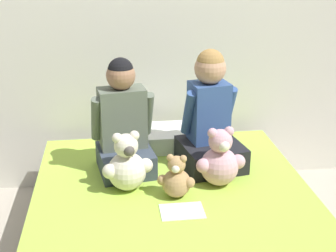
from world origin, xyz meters
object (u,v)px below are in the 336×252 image
object	(u,v)px
sign_card	(182,211)
teddy_bear_held_by_left_child	(127,165)
bed	(178,242)
child_on_left	(123,125)
child_on_right	(210,120)
teddy_bear_between_children	(176,179)
pillow_at_headboard	(161,138)
teddy_bear_held_by_right_child	(220,161)

from	to	relation	value
sign_card	teddy_bear_held_by_left_child	bearing A→B (deg)	133.69
teddy_bear_held_by_left_child	bed	bearing A→B (deg)	-58.12
bed	child_on_left	distance (m)	0.70
child_on_right	teddy_bear_between_children	size ratio (longest dim) A/B	2.91
child_on_left	pillow_at_headboard	size ratio (longest dim) A/B	1.43
child_on_left	teddy_bear_between_children	xyz separation A→B (m)	(0.25, -0.34, -0.17)
teddy_bear_held_by_right_child	teddy_bear_between_children	distance (m)	0.27
sign_card	bed	bearing A→B (deg)	120.81
child_on_right	sign_card	xyz separation A→B (m)	(-0.23, -0.49, -0.27)
teddy_bear_held_by_left_child	pillow_at_headboard	bearing A→B (deg)	52.72
child_on_right	teddy_bear_between_children	world-z (taller)	child_on_right
bed	child_on_right	xyz separation A→B (m)	(0.25, 0.46, 0.47)
child_on_left	pillow_at_headboard	world-z (taller)	child_on_left
teddy_bear_between_children	pillow_at_headboard	size ratio (longest dim) A/B	0.52
bed	pillow_at_headboard	world-z (taller)	pillow_at_headboard
child_on_right	teddy_bear_held_by_right_child	world-z (taller)	child_on_right
teddy_bear_held_by_left_child	pillow_at_headboard	distance (m)	0.57
pillow_at_headboard	bed	bearing A→B (deg)	-90.00
sign_card	child_on_left	bearing A→B (deg)	117.27
child_on_left	teddy_bear_held_by_left_child	xyz separation A→B (m)	(0.01, -0.23, -0.13)
teddy_bear_between_children	sign_card	xyz separation A→B (m)	(0.01, -0.15, -0.09)
child_on_left	teddy_bear_held_by_left_child	world-z (taller)	child_on_left
bed	teddy_bear_held_by_left_child	bearing A→B (deg)	134.86
bed	child_on_right	distance (m)	0.70
child_on_right	sign_card	bearing A→B (deg)	-125.90
teddy_bear_held_by_right_child	teddy_bear_between_children	size ratio (longest dim) A/B	1.40
child_on_left	sign_card	world-z (taller)	child_on_left
bed	child_on_left	world-z (taller)	child_on_left
child_on_left	child_on_right	world-z (taller)	child_on_right
teddy_bear_between_children	child_on_right	bearing A→B (deg)	73.61
bed	child_on_right	bearing A→B (deg)	61.99
sign_card	pillow_at_headboard	bearing A→B (deg)	91.14
teddy_bear_held_by_left_child	pillow_at_headboard	world-z (taller)	teddy_bear_held_by_left_child
pillow_at_headboard	teddy_bear_held_by_left_child	bearing A→B (deg)	-114.30
child_on_right	child_on_left	bearing A→B (deg)	169.33
bed	sign_card	bearing A→B (deg)	-59.19
child_on_left	teddy_bear_held_by_left_child	distance (m)	0.27
teddy_bear_held_by_right_child	sign_card	bearing A→B (deg)	-141.23
bed	teddy_bear_held_by_right_child	bearing A→B (deg)	41.42
teddy_bear_held_by_right_child	child_on_right	bearing A→B (deg)	83.78
child_on_left	child_on_right	size ratio (longest dim) A/B	0.95
bed	teddy_bear_held_by_left_child	distance (m)	0.47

